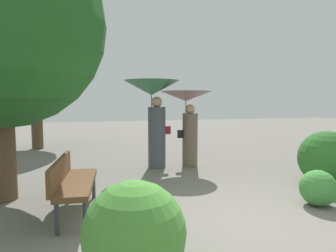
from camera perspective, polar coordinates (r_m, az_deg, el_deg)
name	(u,v)px	position (r m, az deg, el deg)	size (l,w,h in m)	color
ground_plane	(244,221)	(4.35, 14.77, -17.70)	(40.00, 40.00, 0.00)	slate
person_left	(153,103)	(7.10, -2.93, 4.52)	(1.35, 1.35, 2.15)	#474C56
person_right	(187,111)	(7.28, 3.82, 3.07)	(1.29, 1.29, 1.90)	#6B5B4C
park_bench	(72,180)	(4.51, -18.46, -10.10)	(0.63, 1.54, 0.83)	#38383D
tree_near_left	(34,60)	(10.99, -24.84, 11.67)	(3.16, 3.16, 4.79)	brown
bush_path_left	(327,158)	(6.52, 28.79, -5.57)	(1.08, 1.08, 1.08)	#2D6B28
bush_path_right	(134,233)	(2.81, -6.63, -20.20)	(0.95, 0.95, 0.95)	#4C9338
bush_behind_bench	(318,188)	(5.27, 27.48, -10.78)	(0.57, 0.57, 0.57)	#428C3D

